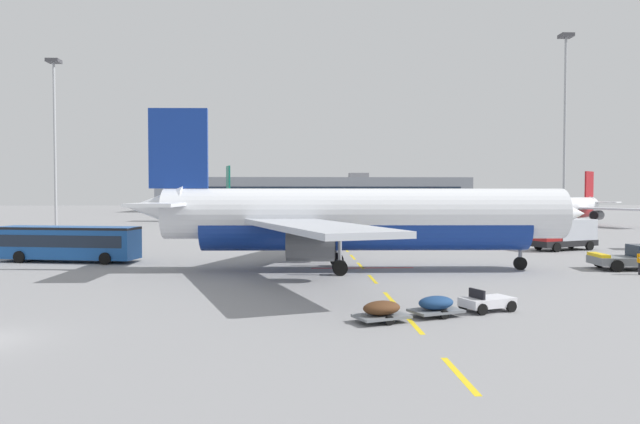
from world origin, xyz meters
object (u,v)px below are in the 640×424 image
object	(u,v)px
airliner_foreground	(357,218)
fuel_service_truck	(566,234)
apron_shuttle_bus	(68,241)
baggage_train	(437,305)
apron_light_mast_far	(565,112)
airliner_far_center	(221,203)
airliner_mid_left	(565,208)
pushback_tug	(636,258)
apron_light_mast_near	(55,125)

from	to	relation	value
airliner_foreground	fuel_service_truck	distance (m)	27.32
airliner_foreground	apron_shuttle_bus	distance (m)	24.89
baggage_train	apron_light_mast_far	world-z (taller)	apron_light_mast_far
apron_shuttle_bus	fuel_service_truck	world-z (taller)	fuel_service_truck
apron_light_mast_far	airliner_far_center	bearing A→B (deg)	142.88
airliner_foreground	airliner_mid_left	size ratio (longest dim) A/B	1.43
airliner_mid_left	fuel_service_truck	world-z (taller)	airliner_mid_left
fuel_service_truck	apron_light_mast_far	size ratio (longest dim) A/B	0.26
airliner_foreground	fuel_service_truck	xyz separation A→B (m)	(23.00, 14.55, -2.30)
baggage_train	airliner_far_center	bearing A→B (deg)	102.78
pushback_tug	airliner_foreground	bearing A→B (deg)	178.41
airliner_mid_left	apron_light_mast_near	bearing A→B (deg)	-169.50
pushback_tug	apron_shuttle_bus	world-z (taller)	apron_shuttle_bus
pushback_tug	apron_light_mast_far	xyz separation A→B (m)	(13.00, 40.15, 16.63)
airliner_mid_left	airliner_far_center	size ratio (longest dim) A/B	0.79
pushback_tug	airliner_mid_left	world-z (taller)	airliner_mid_left
baggage_train	apron_light_mast_far	bearing A→B (deg)	60.09
airliner_mid_left	fuel_service_truck	xyz separation A→B (m)	(-19.66, -42.33, -1.53)
apron_shuttle_bus	airliner_far_center	bearing A→B (deg)	87.05
airliner_foreground	airliner_mid_left	xyz separation A→B (m)	(42.66, 56.88, -0.77)
fuel_service_truck	baggage_train	size ratio (longest dim) A/B	0.87
apron_shuttle_bus	fuel_service_truck	size ratio (longest dim) A/B	1.67
baggage_train	apron_light_mast_near	size ratio (longest dim) A/B	0.34
airliner_foreground	pushback_tug	distance (m)	21.64
apron_shuttle_bus	apron_light_mast_near	world-z (taller)	apron_light_mast_near
pushback_tug	apron_light_mast_near	xyz separation A→B (m)	(-60.29, 42.36, 14.55)
apron_light_mast_far	apron_light_mast_near	bearing A→B (deg)	178.27
fuel_service_truck	apron_light_mast_far	bearing A→B (deg)	65.48
airliner_far_center	apron_light_mast_far	xyz separation A→B (m)	(54.50, -41.25, 14.00)
airliner_foreground	apron_light_mast_far	size ratio (longest dim) A/B	1.21
pushback_tug	apron_shuttle_bus	bearing A→B (deg)	171.11
fuel_service_truck	baggage_train	bearing A→B (deg)	-123.84
airliner_mid_left	baggage_train	world-z (taller)	airliner_mid_left
airliner_far_center	apron_light_mast_near	bearing A→B (deg)	-115.70
pushback_tug	apron_shuttle_bus	xyz separation A→B (m)	(-45.34, 7.09, 0.85)
airliner_foreground	airliner_far_center	xyz separation A→B (m)	(-20.09, 80.80, -0.42)
airliner_mid_left	fuel_service_truck	bearing A→B (deg)	-114.91
airliner_far_center	apron_shuttle_bus	size ratio (longest dim) A/B	2.51
airliner_foreground	airliner_mid_left	bearing A→B (deg)	53.13
airliner_foreground	apron_light_mast_near	distance (m)	58.21
airliner_foreground	fuel_service_truck	bearing A→B (deg)	32.31
airliner_far_center	baggage_train	bearing A→B (deg)	-77.22
pushback_tug	airliner_far_center	distance (m)	91.41
fuel_service_truck	airliner_foreground	bearing A→B (deg)	-147.69
airliner_mid_left	apron_shuttle_bus	distance (m)	83.52
fuel_service_truck	apron_light_mast_near	distance (m)	69.00
apron_light_mast_near	airliner_mid_left	bearing A→B (deg)	10.50
airliner_mid_left	airliner_far_center	bearing A→B (deg)	159.13
pushback_tug	apron_shuttle_bus	distance (m)	45.90
pushback_tug	apron_shuttle_bus	size ratio (longest dim) A/B	0.50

